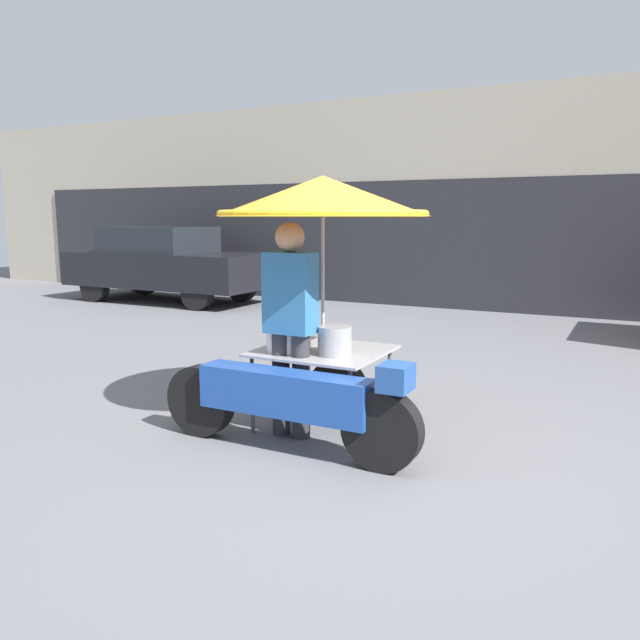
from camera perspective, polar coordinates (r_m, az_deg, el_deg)
name	(u,v)px	position (r m, az deg, el deg)	size (l,w,h in m)	color
ground_plane	(354,452)	(4.68, 3.14, -11.99)	(36.00, 36.00, 0.00)	slate
shopfront_building	(541,202)	(12.62, 19.58, 10.10)	(28.00, 2.06, 3.99)	#B2A893
vendor_motorcycle_cart	(318,241)	(4.85, -0.18, 7.28)	(2.09, 1.67, 2.02)	black
vendor_person	(290,318)	(4.78, -2.72, 0.17)	(0.38, 0.22, 1.67)	#2D2D33
parked_car	(165,263)	(13.14, -13.95, 5.07)	(4.24, 1.69, 1.52)	black
potted_plant	(139,274)	(15.05, -16.19, 4.05)	(0.59, 0.59, 0.75)	#2D2D33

